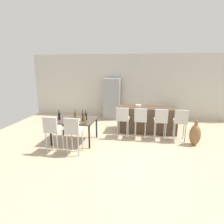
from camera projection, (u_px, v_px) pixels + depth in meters
name	position (u px, v px, depth m)	size (l,w,h in m)	color
ground_plane	(131.00, 143.00, 5.85)	(10.00, 10.00, 0.00)	#C6B28E
back_wall	(136.00, 86.00, 8.54)	(10.00, 0.12, 2.90)	beige
kitchen_island	(147.00, 119.00, 6.79)	(2.07, 0.82, 0.92)	#4C3828
bar_chair_left	(123.00, 118.00, 6.11)	(0.42, 0.42, 1.05)	beige
bar_chair_middle	(141.00, 118.00, 6.01)	(0.41, 0.41, 1.05)	beige
bar_chair_right	(161.00, 119.00, 5.91)	(0.41, 0.41, 1.05)	beige
bar_chair_far	(180.00, 120.00, 5.82)	(0.42, 0.42, 1.05)	beige
dining_table	(74.00, 121.00, 5.80)	(1.32, 0.99, 0.74)	#4C4238
dining_chair_near	(53.00, 129.00, 5.02)	(0.42, 0.42, 1.05)	beige
dining_chair_far	(73.00, 130.00, 4.93)	(0.42, 0.42, 1.05)	beige
wine_bottle_left	(85.00, 120.00, 5.27)	(0.07, 0.07, 0.31)	brown
wine_bottle_far	(86.00, 117.00, 5.67)	(0.08, 0.08, 0.28)	black
wine_bottle_middle	(83.00, 117.00, 5.58)	(0.06, 0.06, 0.35)	#471E19
wine_bottle_corner	(59.00, 116.00, 5.70)	(0.07, 0.07, 0.31)	black
wine_bottle_right	(75.00, 116.00, 5.68)	(0.07, 0.07, 0.35)	brown
wine_glass_near	(79.00, 119.00, 5.33)	(0.07, 0.07, 0.17)	silver
wine_glass_end	(75.00, 119.00, 5.32)	(0.07, 0.07, 0.17)	silver
wine_glass_inner	(68.00, 119.00, 5.38)	(0.07, 0.07, 0.17)	silver
refrigerator	(112.00, 99.00, 8.42)	(0.72, 0.68, 1.84)	#939699
fruit_bowl	(138.00, 106.00, 6.74)	(0.22, 0.22, 0.07)	beige
floor_vase	(195.00, 135.00, 5.61)	(0.33, 0.33, 0.79)	brown
potted_plant	(172.00, 112.00, 8.11)	(0.45, 0.45, 0.65)	#996B4C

